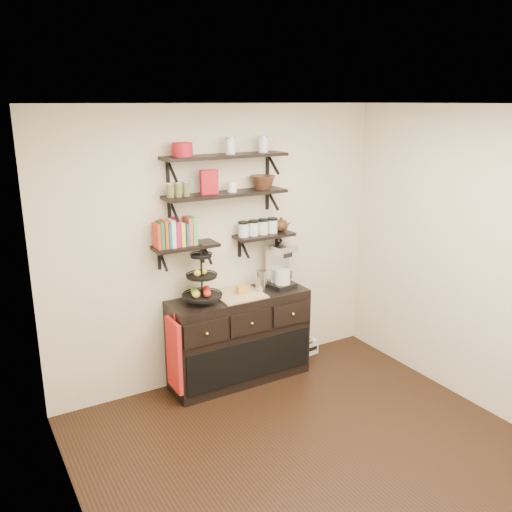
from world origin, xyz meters
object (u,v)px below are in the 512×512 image
object	(u,v)px
sideboard	(239,338)
coffee_maker	(280,266)
radio	(304,347)
fruit_stand	(202,284)

from	to	relation	value
sideboard	coffee_maker	world-z (taller)	coffee_maker
radio	coffee_maker	bearing A→B (deg)	-171.73
sideboard	fruit_stand	size ratio (longest dim) A/B	2.58
coffee_maker	fruit_stand	bearing A→B (deg)	172.84
sideboard	coffee_maker	xyz separation A→B (m)	(0.49, 0.03, 0.66)
sideboard	radio	bearing A→B (deg)	8.29
radio	fruit_stand	bearing A→B (deg)	179.77
sideboard	coffee_maker	size ratio (longest dim) A/B	3.14
fruit_stand	sideboard	bearing A→B (deg)	-0.61
fruit_stand	radio	distance (m)	1.62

